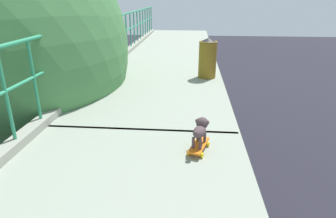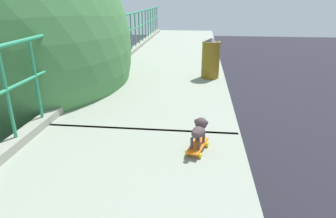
% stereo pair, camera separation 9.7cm
% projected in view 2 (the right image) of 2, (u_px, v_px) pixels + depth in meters
% --- Properties ---
extents(overpass_deck, '(2.98, 28.55, 0.51)m').
position_uv_depth(overpass_deck, '(112.00, 203.00, 3.10)').
color(overpass_deck, gray).
rests_on(overpass_deck, bridge_pier).
extents(car_white_fifth, '(1.87, 4.43, 1.41)m').
position_uv_depth(car_white_fifth, '(47.00, 169.00, 12.80)').
color(car_white_fifth, silver).
rests_on(car_white_fifth, ground).
extents(city_bus, '(2.60, 11.93, 3.01)m').
position_uv_depth(city_bus, '(72.00, 75.00, 23.85)').
color(city_bus, '#1E4F8B').
rests_on(city_bus, ground).
extents(toy_skateboard, '(0.29, 0.49, 0.09)m').
position_uv_depth(toy_skateboard, '(198.00, 146.00, 3.60)').
color(toy_skateboard, orange).
rests_on(toy_skateboard, overpass_deck).
extents(small_dog, '(0.23, 0.39, 0.32)m').
position_uv_depth(small_dog, '(199.00, 129.00, 3.55)').
color(small_dog, '#503D40').
rests_on(small_dog, toy_skateboard).
extents(litter_bin, '(0.42, 0.42, 0.92)m').
position_uv_depth(litter_bin, '(211.00, 58.00, 6.71)').
color(litter_bin, brown).
rests_on(litter_bin, overpass_deck).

